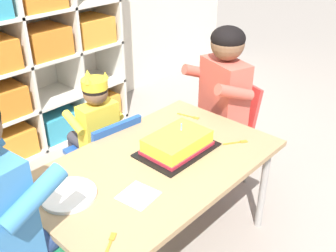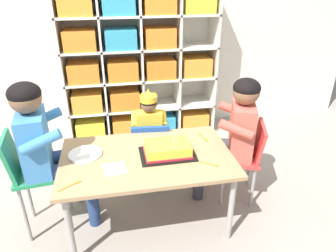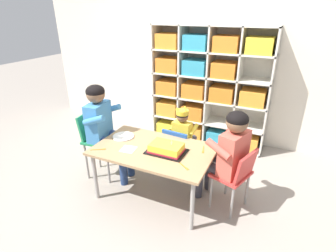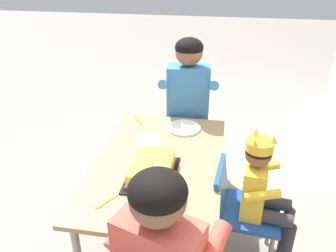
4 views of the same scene
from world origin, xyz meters
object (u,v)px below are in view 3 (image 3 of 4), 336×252
object	(u,v)px
activity_table	(154,153)
guest_at_table_side	(228,150)
classroom_chair_blue	(179,147)
child_with_crown	(184,131)
classroom_chair_adult_side	(97,138)
paper_plate_stack	(123,136)
birthday_cake_on_tray	(166,149)
fork_beside_plate_stack	(99,149)
fork_at_table_front_edge	(203,150)
adult_helper_seated	(104,122)
classroom_chair_guest_side	(236,174)
fork_scattered_mid_table	(185,167)

from	to	relation	value
activity_table	guest_at_table_side	world-z (taller)	guest_at_table_side
classroom_chair_blue	child_with_crown	size ratio (longest dim) A/B	0.73
classroom_chair_adult_side	paper_plate_stack	distance (m)	0.36
birthday_cake_on_tray	fork_beside_plate_stack	bearing A→B (deg)	-159.56
paper_plate_stack	fork_at_table_front_edge	xyz separation A→B (m)	(0.85, 0.08, -0.01)
adult_helper_seated	classroom_chair_blue	bearing A→B (deg)	-69.05
classroom_chair_guest_side	fork_scattered_mid_table	world-z (taller)	classroom_chair_guest_side
activity_table	child_with_crown	world-z (taller)	child_with_crown
fork_at_table_front_edge	paper_plate_stack	bearing A→B (deg)	81.66
birthday_cake_on_tray	fork_beside_plate_stack	distance (m)	0.65
adult_helper_seated	fork_scattered_mid_table	size ratio (longest dim) A/B	9.46
classroom_chair_blue	classroom_chair_adult_side	world-z (taller)	classroom_chair_adult_side
adult_helper_seated	birthday_cake_on_tray	bearing A→B (deg)	-103.34
guest_at_table_side	child_with_crown	bearing A→B (deg)	-105.12
birthday_cake_on_tray	fork_at_table_front_edge	xyz separation A→B (m)	(0.31, 0.18, -0.03)
classroom_chair_blue	fork_scattered_mid_table	xyz separation A→B (m)	(0.31, -0.64, 0.19)
guest_at_table_side	fork_beside_plate_stack	bearing A→B (deg)	-51.82
classroom_chair_blue	adult_helper_seated	xyz separation A→B (m)	(-0.72, -0.37, 0.32)
child_with_crown	fork_scattered_mid_table	bearing A→B (deg)	117.36
birthday_cake_on_tray	classroom_chair_blue	bearing A→B (deg)	96.94
classroom_chair_guest_side	fork_beside_plate_stack	size ratio (longest dim) A/B	4.96
classroom_chair_guest_side	paper_plate_stack	size ratio (longest dim) A/B	2.90
adult_helper_seated	fork_beside_plate_stack	bearing A→B (deg)	-158.78
activity_table	child_with_crown	bearing A→B (deg)	80.80
activity_table	classroom_chair_adult_side	bearing A→B (deg)	174.68
child_with_crown	adult_helper_seated	world-z (taller)	adult_helper_seated
classroom_chair_guest_side	guest_at_table_side	bearing A→B (deg)	-90.00
classroom_chair_adult_side	fork_at_table_front_edge	world-z (taller)	classroom_chair_adult_side
activity_table	classroom_chair_adult_side	world-z (taller)	classroom_chair_adult_side
classroom_chair_blue	fork_scattered_mid_table	distance (m)	0.73
classroom_chair_blue	classroom_chair_adult_side	distance (m)	0.93
guest_at_table_side	birthday_cake_on_tray	world-z (taller)	guest_at_table_side
activity_table	birthday_cake_on_tray	bearing A→B (deg)	-3.58
guest_at_table_side	classroom_chair_adult_side	bearing A→B (deg)	-67.25
activity_table	fork_at_table_front_edge	bearing A→B (deg)	20.72
classroom_chair_guest_side	adult_helper_seated	bearing A→B (deg)	-69.16
child_with_crown	fork_scattered_mid_table	size ratio (longest dim) A/B	7.13
classroom_chair_guest_side	fork_at_table_front_edge	distance (m)	0.37
activity_table	fork_beside_plate_stack	xyz separation A→B (m)	(-0.47, -0.24, 0.05)
activity_table	classroom_chair_blue	bearing A→B (deg)	79.84
classroom_chair_adult_side	paper_plate_stack	world-z (taller)	classroom_chair_adult_side
child_with_crown	paper_plate_stack	xyz separation A→B (m)	(-0.50, -0.48, 0.05)
paper_plate_stack	fork_at_table_front_edge	distance (m)	0.86
classroom_chair_blue	child_with_crown	bearing A→B (deg)	-89.48
classroom_chair_guest_side	guest_at_table_side	world-z (taller)	guest_at_table_side
birthday_cake_on_tray	fork_at_table_front_edge	bearing A→B (deg)	30.03
fork_beside_plate_stack	adult_helper_seated	bearing A→B (deg)	-95.01
guest_at_table_side	fork_at_table_front_edge	size ratio (longest dim) A/B	7.65
fork_at_table_front_edge	fork_scattered_mid_table	distance (m)	0.35
adult_helper_seated	fork_at_table_front_edge	distance (m)	1.09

